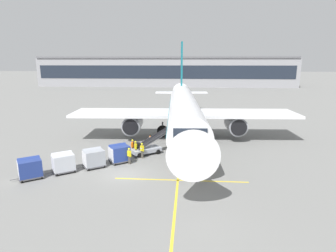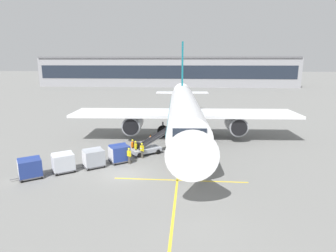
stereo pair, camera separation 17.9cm
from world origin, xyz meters
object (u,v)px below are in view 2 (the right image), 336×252
ground_crew_by_carts (142,149)px  baggage_cart_fourth (30,168)px  baggage_cart_lead (119,153)px  parked_airplane (184,110)px  baggage_cart_second (94,158)px  baggage_cart_third (63,162)px  safety_cone_engine_keepout (150,137)px  ground_crew_marshaller (129,155)px  belt_loader (148,146)px  ground_crew_wingwalker (133,146)px  ground_crew_by_loader (136,147)px

ground_crew_by_carts → baggage_cart_fourth: bearing=-146.2°
baggage_cart_lead → parked_airplane: bearing=57.2°
baggage_cart_second → baggage_cart_third: size_ratio=1.00×
baggage_cart_second → safety_cone_engine_keepout: (4.27, 10.49, -0.64)m
baggage_cart_second → baggage_cart_third: same height
safety_cone_engine_keepout → baggage_cart_lead: bearing=-103.1°
baggage_cart_lead → safety_cone_engine_keepout: baggage_cart_lead is taller
ground_crew_marshaller → safety_cone_engine_keepout: bearing=84.6°
parked_airplane → baggage_cart_third: 17.71m
belt_loader → ground_crew_marshaller: bearing=-112.1°
ground_crew_by_carts → ground_crew_marshaller: 2.15m
baggage_cart_third → ground_crew_wingwalker: bearing=46.5°
baggage_cart_second → ground_crew_wingwalker: bearing=54.7°
parked_airplane → baggage_cart_second: parked_airplane is taller
safety_cone_engine_keepout → baggage_cart_third: bearing=-119.4°
baggage_cart_fourth → ground_crew_by_loader: 10.87m
belt_loader → safety_cone_engine_keepout: bearing=95.3°
belt_loader → ground_crew_wingwalker: (-1.71, -0.28, 0.15)m
baggage_cart_second → ground_crew_by_carts: 5.35m
ground_crew_marshaller → baggage_cart_lead: bearing=157.4°
belt_loader → ground_crew_by_loader: bearing=-143.3°
baggage_cart_lead → safety_cone_engine_keepout: size_ratio=3.65×
belt_loader → baggage_cart_fourth: bearing=-141.0°
baggage_cart_second → ground_crew_by_loader: (3.56, 3.73, -0.00)m
baggage_cart_lead → baggage_cart_second: (-2.21, -1.62, 0.00)m
parked_airplane → ground_crew_by_loader: bearing=-122.8°
baggage_cart_lead → ground_crew_wingwalker: 2.89m
parked_airplane → ground_crew_by_loader: parked_airplane is taller
baggage_cart_second → safety_cone_engine_keepout: baggage_cart_second is taller
baggage_cart_fourth → safety_cone_engine_keepout: 16.43m
baggage_cart_lead → baggage_cart_second: bearing=-143.7°
baggage_cart_third → safety_cone_engine_keepout: size_ratio=3.65×
baggage_cart_fourth → safety_cone_engine_keepout: size_ratio=3.65×
parked_airplane → safety_cone_engine_keepout: parked_airplane is taller
baggage_cart_lead → safety_cone_engine_keepout: 9.12m
baggage_cart_third → ground_crew_by_carts: baggage_cart_third is taller
baggage_cart_lead → baggage_cart_third: size_ratio=1.00×
belt_loader → baggage_cart_lead: 3.99m
ground_crew_by_loader → ground_crew_by_carts: same height
ground_crew_by_carts → baggage_cart_lead: bearing=-147.5°
parked_airplane → baggage_cart_lead: (-6.59, -10.22, -2.97)m
belt_loader → baggage_cart_third: bearing=-139.9°
belt_loader → safety_cone_engine_keepout: (-0.54, 5.84, -0.50)m
parked_airplane → belt_loader: 8.80m
baggage_cart_lead → baggage_cart_third: same height
ground_crew_wingwalker → ground_crew_by_carts: bearing=-45.8°
baggage_cart_lead → ground_crew_marshaller: size_ratio=1.53×
ground_crew_by_loader → ground_crew_marshaller: size_ratio=1.00×
baggage_cart_lead → baggage_cart_fourth: 8.52m
ground_crew_by_loader → ground_crew_by_carts: (0.84, -0.70, 0.00)m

